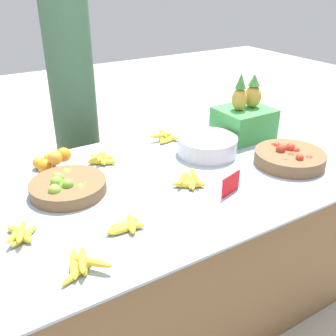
{
  "coord_description": "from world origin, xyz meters",
  "views": [
    {
      "loc": [
        -0.9,
        -1.45,
        1.67
      ],
      "look_at": [
        0.0,
        0.0,
        0.81
      ],
      "focal_mm": 42.0,
      "sensor_mm": 36.0,
      "label": 1
    }
  ],
  "objects_px": {
    "price_sign": "(231,184)",
    "vendor_person": "(76,118)",
    "lime_bowl": "(68,186)",
    "metal_bowl": "(207,146)",
    "produce_crate": "(244,118)",
    "tomato_basket": "(289,157)"
  },
  "relations": [
    {
      "from": "price_sign",
      "to": "vendor_person",
      "type": "distance_m",
      "value": 1.27
    },
    {
      "from": "lime_bowl",
      "to": "vendor_person",
      "type": "xyz_separation_m",
      "value": [
        0.34,
        0.84,
        0.01
      ]
    },
    {
      "from": "metal_bowl",
      "to": "vendor_person",
      "type": "bearing_deg",
      "value": 118.71
    },
    {
      "from": "vendor_person",
      "to": "produce_crate",
      "type": "bearing_deg",
      "value": -43.13
    },
    {
      "from": "price_sign",
      "to": "tomato_basket",
      "type": "bearing_deg",
      "value": -7.04
    },
    {
      "from": "tomato_basket",
      "to": "vendor_person",
      "type": "xyz_separation_m",
      "value": [
        -0.74,
        1.15,
        0.01
      ]
    },
    {
      "from": "metal_bowl",
      "to": "produce_crate",
      "type": "relative_size",
      "value": 0.84
    },
    {
      "from": "lime_bowl",
      "to": "price_sign",
      "type": "relative_size",
      "value": 2.68
    },
    {
      "from": "produce_crate",
      "to": "vendor_person",
      "type": "height_order",
      "value": "vendor_person"
    },
    {
      "from": "price_sign",
      "to": "vendor_person",
      "type": "height_order",
      "value": "vendor_person"
    },
    {
      "from": "tomato_basket",
      "to": "vendor_person",
      "type": "bearing_deg",
      "value": 122.79
    },
    {
      "from": "lime_bowl",
      "to": "tomato_basket",
      "type": "xyz_separation_m",
      "value": [
        1.08,
        -0.32,
        0.0
      ]
    },
    {
      "from": "produce_crate",
      "to": "vendor_person",
      "type": "bearing_deg",
      "value": 136.87
    },
    {
      "from": "price_sign",
      "to": "lime_bowl",
      "type": "bearing_deg",
      "value": 131.03
    },
    {
      "from": "lime_bowl",
      "to": "produce_crate",
      "type": "xyz_separation_m",
      "value": [
        1.13,
        0.1,
        0.09
      ]
    },
    {
      "from": "price_sign",
      "to": "produce_crate",
      "type": "height_order",
      "value": "produce_crate"
    },
    {
      "from": "tomato_basket",
      "to": "metal_bowl",
      "type": "height_order",
      "value": "tomato_basket"
    },
    {
      "from": "lime_bowl",
      "to": "produce_crate",
      "type": "height_order",
      "value": "produce_crate"
    },
    {
      "from": "vendor_person",
      "to": "metal_bowl",
      "type": "bearing_deg",
      "value": -61.29
    },
    {
      "from": "produce_crate",
      "to": "vendor_person",
      "type": "distance_m",
      "value": 1.09
    },
    {
      "from": "tomato_basket",
      "to": "price_sign",
      "type": "bearing_deg",
      "value": -170.35
    },
    {
      "from": "tomato_basket",
      "to": "metal_bowl",
      "type": "relative_size",
      "value": 1.1
    }
  ]
}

